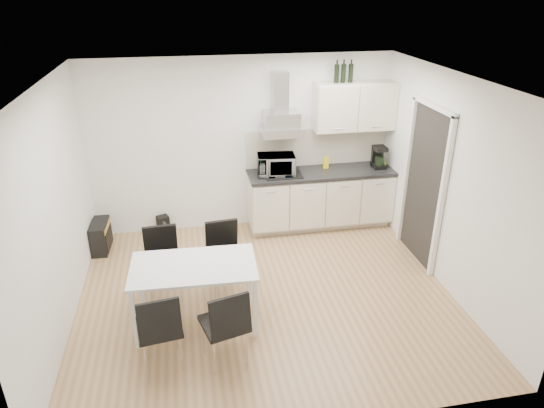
# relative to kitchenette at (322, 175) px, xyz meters

# --- Properties ---
(ground) EXTENTS (4.50, 4.50, 0.00)m
(ground) POSITION_rel_kitchenette_xyz_m (-1.18, -1.73, -0.83)
(ground) COLOR tan
(ground) RESTS_ON ground
(wall_back) EXTENTS (4.50, 0.10, 2.60)m
(wall_back) POSITION_rel_kitchenette_xyz_m (-1.18, 0.27, 0.47)
(wall_back) COLOR white
(wall_back) RESTS_ON ground
(wall_front) EXTENTS (4.50, 0.10, 2.60)m
(wall_front) POSITION_rel_kitchenette_xyz_m (-1.18, -3.73, 0.47)
(wall_front) COLOR white
(wall_front) RESTS_ON ground
(wall_left) EXTENTS (0.10, 4.00, 2.60)m
(wall_left) POSITION_rel_kitchenette_xyz_m (-3.43, -1.73, 0.47)
(wall_left) COLOR white
(wall_left) RESTS_ON ground
(wall_right) EXTENTS (0.10, 4.00, 2.60)m
(wall_right) POSITION_rel_kitchenette_xyz_m (1.07, -1.73, 0.47)
(wall_right) COLOR white
(wall_right) RESTS_ON ground
(ceiling) EXTENTS (4.50, 4.50, 0.00)m
(ceiling) POSITION_rel_kitchenette_xyz_m (-1.18, -1.73, 1.77)
(ceiling) COLOR white
(ceiling) RESTS_ON wall_back
(doorway) EXTENTS (0.08, 1.04, 2.10)m
(doorway) POSITION_rel_kitchenette_xyz_m (1.03, -1.18, 0.22)
(doorway) COLOR white
(doorway) RESTS_ON ground
(kitchenette) EXTENTS (2.22, 0.64, 2.52)m
(kitchenette) POSITION_rel_kitchenette_xyz_m (0.00, 0.00, 0.00)
(kitchenette) COLOR beige
(kitchenette) RESTS_ON ground
(dining_table) EXTENTS (1.37, 0.82, 0.75)m
(dining_table) POSITION_rel_kitchenette_xyz_m (-2.03, -2.10, -0.17)
(dining_table) COLOR white
(dining_table) RESTS_ON ground
(chair_far_left) EXTENTS (0.47, 0.53, 0.88)m
(chair_far_left) POSITION_rel_kitchenette_xyz_m (-2.39, -1.52, -0.39)
(chair_far_left) COLOR black
(chair_far_left) RESTS_ON ground
(chair_far_right) EXTENTS (0.48, 0.54, 0.88)m
(chair_far_right) POSITION_rel_kitchenette_xyz_m (-1.65, -1.52, -0.39)
(chair_far_right) COLOR black
(chair_far_right) RESTS_ON ground
(chair_near_left) EXTENTS (0.51, 0.56, 0.88)m
(chair_near_left) POSITION_rel_kitchenette_xyz_m (-2.41, -2.69, -0.39)
(chair_near_left) COLOR black
(chair_near_left) RESTS_ON ground
(chair_near_right) EXTENTS (0.55, 0.60, 0.88)m
(chair_near_right) POSITION_rel_kitchenette_xyz_m (-1.78, -2.75, -0.39)
(chair_near_right) COLOR black
(chair_near_right) RESTS_ON ground
(guitar_amp) EXTENTS (0.25, 0.52, 0.43)m
(guitar_amp) POSITION_rel_kitchenette_xyz_m (-3.31, -0.20, -0.62)
(guitar_amp) COLOR black
(guitar_amp) RESTS_ON ground
(floor_speaker) EXTENTS (0.21, 0.20, 0.28)m
(floor_speaker) POSITION_rel_kitchenette_xyz_m (-2.44, 0.17, -0.69)
(floor_speaker) COLOR black
(floor_speaker) RESTS_ON ground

